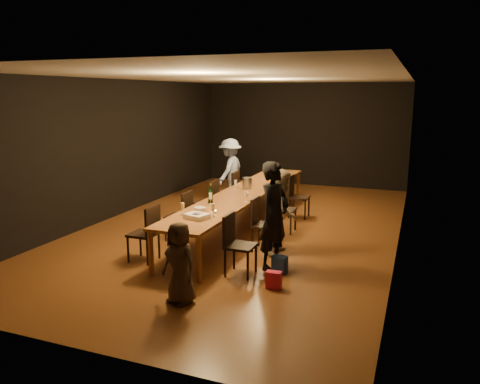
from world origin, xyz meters
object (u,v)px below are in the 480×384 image
(chair_right_3, at_px, (299,197))
(champagne_bottle, at_px, (210,193))
(chair_right_2, at_px, (284,209))
(chair_right_1, at_px, (265,225))
(chair_left_1, at_px, (179,216))
(chair_left_3, at_px, (228,191))
(man_blue, at_px, (230,170))
(table, at_px, (244,194))
(chair_right_0, at_px, (241,245))
(woman_birthday, at_px, (274,216))
(chair_left_2, at_px, (206,202))
(ice_bucket, at_px, (247,183))
(woman_tan, at_px, (282,212))
(birthday_cake, at_px, (197,216))
(plate_stack, at_px, (200,210))
(chair_left_0, at_px, (143,233))
(child, at_px, (180,263))

(chair_right_3, distance_m, champagne_bottle, 2.64)
(chair_right_3, bearing_deg, chair_right_2, -0.00)
(chair_right_1, xyz_separation_m, chair_left_1, (-1.70, 0.00, 0.00))
(chair_left_3, xyz_separation_m, man_blue, (-0.32, 0.93, 0.33))
(chair_right_3, bearing_deg, table, -35.31)
(chair_right_0, bearing_deg, chair_right_2, 180.00)
(chair_right_2, xyz_separation_m, champagne_bottle, (-1.05, -1.18, 0.47))
(woman_birthday, bearing_deg, chair_right_0, 156.25)
(chair_left_3, bearing_deg, chair_left_2, -180.00)
(chair_left_3, height_order, ice_bucket, ice_bucket)
(woman_tan, relative_size, ice_bucket, 6.47)
(chair_right_0, xyz_separation_m, chair_right_2, (0.00, 2.40, 0.00))
(birthday_cake, bearing_deg, plate_stack, 122.97)
(table, distance_m, birthday_cake, 2.22)
(table, xyz_separation_m, chair_left_0, (-0.85, -2.40, -0.24))
(chair_right_3, bearing_deg, birthday_cake, -13.35)
(chair_left_2, bearing_deg, chair_right_1, -125.22)
(table, xyz_separation_m, chair_right_2, (0.85, 0.00, -0.24))
(chair_left_0, distance_m, champagne_bottle, 1.46)
(chair_right_3, height_order, chair_left_1, same)
(chair_right_0, distance_m, chair_left_2, 2.94)
(chair_left_2, bearing_deg, woman_birthday, -133.11)
(chair_left_1, xyz_separation_m, champagne_bottle, (0.65, 0.02, 0.47))
(chair_right_0, xyz_separation_m, chair_right_1, (0.00, 1.20, 0.00))
(chair_right_0, distance_m, ice_bucket, 2.93)
(chair_right_2, xyz_separation_m, chair_left_1, (-1.70, -1.20, 0.00))
(chair_right_1, xyz_separation_m, birthday_cake, (-0.81, -1.02, 0.32))
(table, distance_m, chair_right_0, 2.56)
(woman_tan, xyz_separation_m, child, (-0.69, -2.33, -0.19))
(chair_right_2, xyz_separation_m, woman_birthday, (0.38, -1.95, 0.38))
(chair_left_0, xyz_separation_m, champagne_bottle, (0.65, 1.22, 0.47))
(chair_left_2, bearing_deg, chair_left_0, -180.00)
(chair_right_2, bearing_deg, table, -90.00)
(chair_right_2, relative_size, chair_right_3, 1.00)
(chair_right_0, relative_size, plate_stack, 4.84)
(chair_left_2, distance_m, woman_tan, 2.37)
(woman_tan, bearing_deg, man_blue, 27.62)
(chair_right_1, bearing_deg, table, -144.69)
(chair_left_1, distance_m, plate_stack, 1.12)
(chair_right_0, height_order, woman_tan, woman_tan)
(chair_left_2, distance_m, ice_bucket, 0.95)
(chair_left_2, height_order, champagne_bottle, champagne_bottle)
(woman_tan, xyz_separation_m, champagne_bottle, (-1.35, 0.07, 0.20))
(chair_left_1, xyz_separation_m, birthday_cake, (0.89, -1.02, 0.32))
(table, bearing_deg, chair_left_3, 125.31)
(man_blue, bearing_deg, chair_right_1, 34.13)
(chair_left_2, bearing_deg, birthday_cake, -158.19)
(chair_right_2, height_order, woman_tan, woman_tan)
(chair_right_2, distance_m, woman_birthday, 2.02)
(table, xyz_separation_m, woman_tan, (1.15, -1.24, 0.03))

